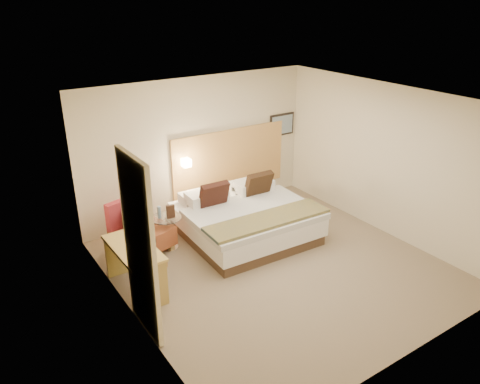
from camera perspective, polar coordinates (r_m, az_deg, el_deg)
floor at (r=7.74m, az=4.43°, el=-9.02°), size 4.80×5.00×0.02m
ceiling at (r=6.69m, az=5.16°, el=11.06°), size 4.80×5.00×0.02m
wall_back at (r=9.07m, az=-5.12°, el=5.46°), size 4.80×0.02×2.70m
wall_front at (r=5.59m, az=21.03°, el=-8.14°), size 4.80×0.02×2.70m
wall_left at (r=6.04m, az=-13.57°, el=-4.71°), size 0.02×5.00×2.70m
wall_right at (r=8.72m, az=17.33°, el=3.73°), size 0.02×5.00×2.70m
headboard_panel at (r=9.50m, az=-1.22°, el=3.84°), size 2.60×0.04×1.30m
art_frame at (r=10.09m, az=5.11°, el=8.19°), size 0.62×0.03×0.47m
art_canvas at (r=10.07m, az=5.18°, el=8.16°), size 0.54×0.01×0.39m
lamp_arm at (r=8.91m, az=-6.76°, el=3.68°), size 0.02×0.12×0.02m
lamp_shade at (r=8.86m, az=-6.58°, el=3.58°), size 0.15×0.15×0.15m
curtain at (r=5.91m, az=-12.12°, el=-6.68°), size 0.06×0.90×2.42m
bottle_a at (r=7.99m, az=-9.82°, el=-2.45°), size 0.07×0.07×0.21m
menu_folder at (r=7.96m, az=-8.46°, el=-2.36°), size 0.14×0.07×0.23m
bed at (r=8.44m, az=0.61°, el=-3.26°), size 2.24×2.18×1.06m
lounge_chair at (r=8.14m, az=-12.11°, el=-4.69°), size 1.04×0.97×0.92m
side_table at (r=8.15m, az=-8.91°, el=-4.71°), size 0.59×0.59×0.59m
desk at (r=7.02m, az=-12.61°, el=-7.59°), size 0.56×1.19×0.74m
desk_chair at (r=7.83m, az=-12.14°, el=-6.02°), size 0.51×0.51×0.86m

